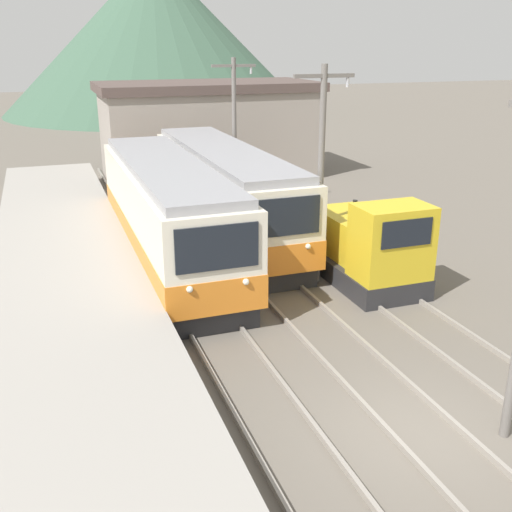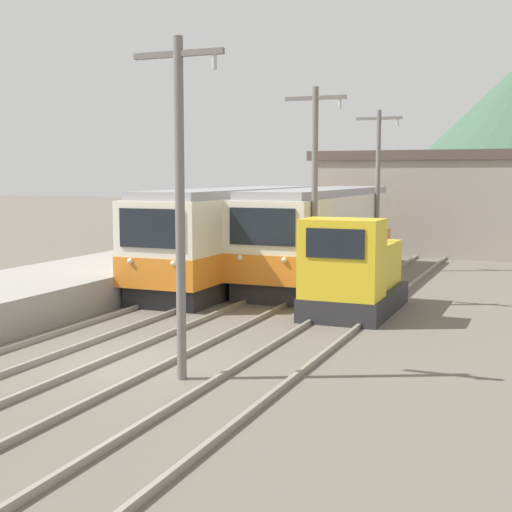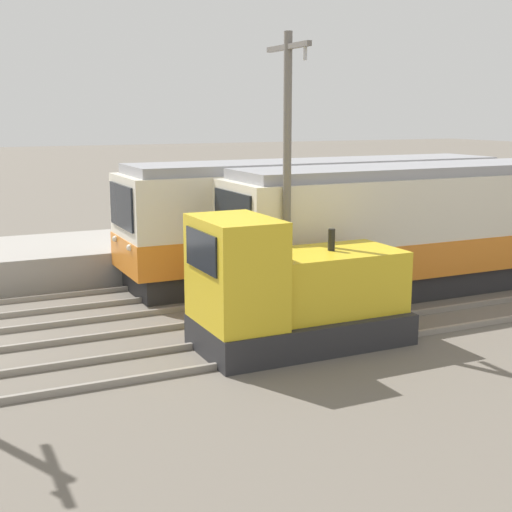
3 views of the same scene
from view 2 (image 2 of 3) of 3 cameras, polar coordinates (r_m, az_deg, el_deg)
ground_plane at (r=16.65m, az=-10.03°, el=-8.42°), size 200.00×200.00×0.00m
track_left at (r=18.13m, az=-17.04°, el=-7.15°), size 1.54×60.00×0.14m
track_center at (r=16.53m, az=-9.44°, el=-8.27°), size 1.54×60.00×0.14m
track_right at (r=15.20m, az=0.34°, el=-9.50°), size 1.54×60.00×0.14m
commuter_train_left at (r=27.80m, az=-1.62°, el=1.31°), size 2.84×12.84×3.72m
commuter_train_center at (r=28.97m, az=5.32°, el=1.48°), size 2.84×13.16×3.70m
shunting_locomotive at (r=22.08m, az=7.82°, el=-1.48°), size 2.40×4.78×3.00m
catenary_mast_near at (r=14.64m, az=-6.09°, el=4.76°), size 2.00×0.20×7.01m
catenary_mast_mid at (r=22.93m, az=4.73°, el=5.43°), size 2.00×0.20×7.01m
catenary_mast_far at (r=31.60m, az=9.73°, el=5.67°), size 2.00×0.20×7.01m
station_building at (r=39.99m, az=14.11°, el=4.22°), size 12.60×6.30×5.48m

